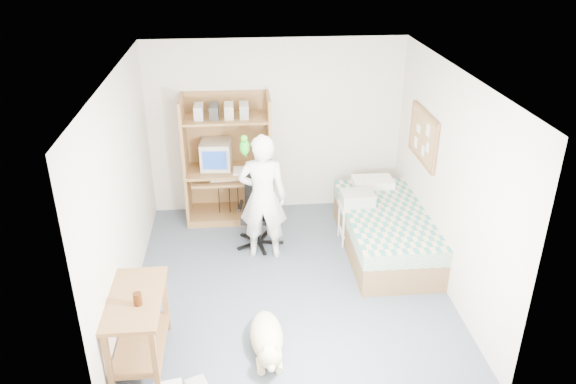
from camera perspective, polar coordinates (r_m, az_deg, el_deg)
The scene contains 19 objects.
floor at distance 6.80m, azimuth 0.12°, elevation -9.04°, with size 4.00×4.00×0.00m, color #495363.
wall_back at distance 8.02m, azimuth -1.22°, elevation 6.61°, with size 3.60×0.02×2.50m, color beige.
wall_right at distance 6.57m, azimuth 15.96°, elevation 1.13°, with size 0.02×4.00×2.50m, color beige.
wall_left at distance 6.28m, azimuth -16.45°, elevation -0.13°, with size 0.02×4.00×2.50m, color beige.
ceiling at distance 5.75m, azimuth 0.15°, elevation 11.88°, with size 3.60×4.00×0.02m, color white.
computer_hutch at distance 7.91m, azimuth -6.12°, elevation 2.86°, with size 1.20×0.63×1.80m.
bed at distance 7.37m, azimuth 9.81°, elevation -3.81°, with size 1.02×2.02×0.66m.
side_desk at distance 5.61m, azimuth -15.01°, elevation -12.40°, with size 0.50×1.00×0.75m.
corkboard at distance 7.27m, azimuth 13.56°, elevation 5.51°, with size 0.04×0.94×0.66m.
office_chair at distance 7.39m, azimuth -2.96°, elevation -2.77°, with size 0.56×0.56×0.99m.
person at distance 6.91m, azimuth -2.57°, elevation -0.55°, with size 0.60×0.39×1.64m, color white.
parrot at distance 6.65m, azimuth -4.43°, elevation 4.70°, with size 0.12×0.21×0.33m.
dog at distance 5.73m, azimuth -2.14°, elevation -14.65°, with size 0.35×1.02×0.38m.
printer_cart at distance 7.48m, azimuth 6.95°, elevation -2.54°, with size 0.45×0.36×0.54m.
printer at distance 7.35m, azimuth 7.07°, elevation -0.67°, with size 0.42×0.32×0.18m, color #A9A9A4.
crt_monitor at distance 7.87m, azimuth -7.32°, elevation 3.80°, with size 0.44×0.46×0.39m.
keyboard at distance 7.83m, azimuth -6.27°, elevation 1.39°, with size 0.45×0.16×0.03m, color beige.
pencil_cup at distance 7.83m, azimuth -3.75°, elevation 2.70°, with size 0.08×0.08×0.12m, color gold.
drink_glass at distance 5.33m, azimuth -15.03°, elevation -10.45°, with size 0.08×0.08×0.12m, color #3B1A09.
Camera 1 is at (-0.53, -5.56, 3.88)m, focal length 35.00 mm.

